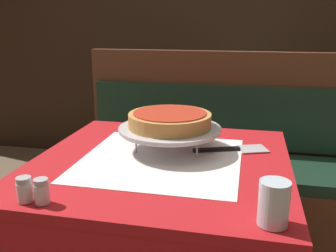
{
  "coord_description": "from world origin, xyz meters",
  "views": [
    {
      "loc": [
        0.28,
        -1.17,
        1.21
      ],
      "look_at": [
        0.01,
        0.07,
        0.85
      ],
      "focal_mm": 40.0,
      "sensor_mm": 36.0,
      "label": 1
    }
  ],
  "objects_px": {
    "dining_table_front": "(161,183)",
    "salt_shaker": "(25,190)",
    "deep_dish_pizza": "(170,120)",
    "water_glass_near": "(274,203)",
    "pizza_pan_stand": "(170,130)",
    "booth_bench": "(215,185)",
    "napkin_holder": "(174,118)",
    "dining_table_rear": "(248,104)",
    "pepper_shaker": "(42,191)",
    "condiment_caddy": "(259,83)",
    "pizza_server": "(233,149)"
  },
  "relations": [
    {
      "from": "napkin_holder",
      "to": "condiment_caddy",
      "type": "distance_m",
      "value": 1.23
    },
    {
      "from": "deep_dish_pizza",
      "to": "condiment_caddy",
      "type": "height_order",
      "value": "condiment_caddy"
    },
    {
      "from": "deep_dish_pizza",
      "to": "water_glass_near",
      "type": "height_order",
      "value": "deep_dish_pizza"
    },
    {
      "from": "salt_shaker",
      "to": "condiment_caddy",
      "type": "distance_m",
      "value": 2.03
    },
    {
      "from": "dining_table_rear",
      "to": "pizza_pan_stand",
      "type": "xyz_separation_m",
      "value": [
        -0.27,
        -1.44,
        0.21
      ]
    },
    {
      "from": "pizza_server",
      "to": "napkin_holder",
      "type": "relative_size",
      "value": 2.73
    },
    {
      "from": "salt_shaker",
      "to": "pizza_pan_stand",
      "type": "bearing_deg",
      "value": 59.44
    },
    {
      "from": "condiment_caddy",
      "to": "pizza_server",
      "type": "bearing_deg",
      "value": -94.38
    },
    {
      "from": "booth_bench",
      "to": "condiment_caddy",
      "type": "xyz_separation_m",
      "value": [
        0.22,
        0.77,
        0.47
      ]
    },
    {
      "from": "dining_table_rear",
      "to": "pizza_pan_stand",
      "type": "height_order",
      "value": "pizza_pan_stand"
    },
    {
      "from": "dining_table_rear",
      "to": "salt_shaker",
      "type": "relative_size",
      "value": 11.15
    },
    {
      "from": "pizza_pan_stand",
      "to": "condiment_caddy",
      "type": "height_order",
      "value": "condiment_caddy"
    },
    {
      "from": "pepper_shaker",
      "to": "condiment_caddy",
      "type": "height_order",
      "value": "condiment_caddy"
    },
    {
      "from": "dining_table_front",
      "to": "salt_shaker",
      "type": "distance_m",
      "value": 0.48
    },
    {
      "from": "pizza_server",
      "to": "water_glass_near",
      "type": "relative_size",
      "value": 2.55
    },
    {
      "from": "dining_table_front",
      "to": "deep_dish_pizza",
      "type": "xyz_separation_m",
      "value": [
        0.01,
        0.1,
        0.2
      ]
    },
    {
      "from": "water_glass_near",
      "to": "salt_shaker",
      "type": "relative_size",
      "value": 1.6
    },
    {
      "from": "water_glass_near",
      "to": "pepper_shaker",
      "type": "height_order",
      "value": "water_glass_near"
    },
    {
      "from": "pizza_pan_stand",
      "to": "deep_dish_pizza",
      "type": "bearing_deg",
      "value": -97.13
    },
    {
      "from": "pizza_pan_stand",
      "to": "pizza_server",
      "type": "relative_size",
      "value": 1.36
    },
    {
      "from": "booth_bench",
      "to": "pizza_pan_stand",
      "type": "height_order",
      "value": "booth_bench"
    },
    {
      "from": "water_glass_near",
      "to": "deep_dish_pizza",
      "type": "bearing_deg",
      "value": 126.65
    },
    {
      "from": "booth_bench",
      "to": "pizza_server",
      "type": "bearing_deg",
      "value": -80.03
    },
    {
      "from": "pizza_server",
      "to": "salt_shaker",
      "type": "bearing_deg",
      "value": -134.44
    },
    {
      "from": "dining_table_front",
      "to": "pepper_shaker",
      "type": "xyz_separation_m",
      "value": [
        -0.22,
        -0.38,
        0.12
      ]
    },
    {
      "from": "salt_shaker",
      "to": "pepper_shaker",
      "type": "distance_m",
      "value": 0.05
    },
    {
      "from": "pizza_pan_stand",
      "to": "salt_shaker",
      "type": "xyz_separation_m",
      "value": [
        -0.28,
        -0.48,
        -0.04
      ]
    },
    {
      "from": "pizza_server",
      "to": "water_glass_near",
      "type": "xyz_separation_m",
      "value": [
        0.12,
        -0.5,
        0.05
      ]
    },
    {
      "from": "dining_table_rear",
      "to": "booth_bench",
      "type": "distance_m",
      "value": 0.84
    },
    {
      "from": "dining_table_rear",
      "to": "booth_bench",
      "type": "relative_size",
      "value": 0.48
    },
    {
      "from": "booth_bench",
      "to": "napkin_holder",
      "type": "distance_m",
      "value": 0.64
    },
    {
      "from": "napkin_holder",
      "to": "pizza_server",
      "type": "bearing_deg",
      "value": -42.25
    },
    {
      "from": "booth_bench",
      "to": "pepper_shaker",
      "type": "height_order",
      "value": "booth_bench"
    },
    {
      "from": "dining_table_front",
      "to": "pizza_server",
      "type": "relative_size",
      "value": 3.15
    },
    {
      "from": "napkin_holder",
      "to": "pepper_shaker",
      "type": "bearing_deg",
      "value": -103.84
    },
    {
      "from": "deep_dish_pizza",
      "to": "salt_shaker",
      "type": "bearing_deg",
      "value": -120.56
    },
    {
      "from": "deep_dish_pizza",
      "to": "condiment_caddy",
      "type": "xyz_separation_m",
      "value": [
        0.33,
        1.46,
        -0.09
      ]
    },
    {
      "from": "pizza_server",
      "to": "condiment_caddy",
      "type": "xyz_separation_m",
      "value": [
        0.11,
        1.42,
        0.02
      ]
    },
    {
      "from": "booth_bench",
      "to": "pizza_server",
      "type": "relative_size",
      "value": 5.64
    },
    {
      "from": "dining_table_rear",
      "to": "deep_dish_pizza",
      "type": "height_order",
      "value": "deep_dish_pizza"
    },
    {
      "from": "deep_dish_pizza",
      "to": "salt_shaker",
      "type": "relative_size",
      "value": 4.44
    },
    {
      "from": "dining_table_rear",
      "to": "pizza_server",
      "type": "distance_m",
      "value": 1.41
    },
    {
      "from": "dining_table_rear",
      "to": "condiment_caddy",
      "type": "distance_m",
      "value": 0.17
    },
    {
      "from": "dining_table_front",
      "to": "water_glass_near",
      "type": "bearing_deg",
      "value": -45.78
    },
    {
      "from": "deep_dish_pizza",
      "to": "water_glass_near",
      "type": "xyz_separation_m",
      "value": [
        0.34,
        -0.46,
        -0.06
      ]
    },
    {
      "from": "dining_table_front",
      "to": "dining_table_rear",
      "type": "bearing_deg",
      "value": 79.64
    },
    {
      "from": "napkin_holder",
      "to": "water_glass_near",
      "type": "bearing_deg",
      "value": -62.61
    },
    {
      "from": "condiment_caddy",
      "to": "deep_dish_pizza",
      "type": "bearing_deg",
      "value": -102.95
    },
    {
      "from": "napkin_holder",
      "to": "deep_dish_pizza",
      "type": "bearing_deg",
      "value": -81.1
    },
    {
      "from": "booth_bench",
      "to": "napkin_holder",
      "type": "bearing_deg",
      "value": -111.82
    }
  ]
}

